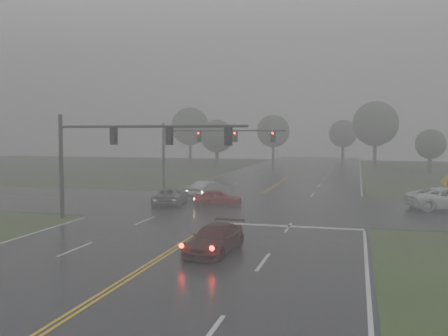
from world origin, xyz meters
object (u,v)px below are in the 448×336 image
(sedan_maroon, at_px, (215,253))
(signal_gantry_far, at_px, (200,143))
(pickup_white, at_px, (447,210))
(signal_gantry_near, at_px, (115,146))
(car_grey, at_px, (171,204))
(sedan_red, at_px, (218,206))
(sedan_silver, at_px, (209,198))

(sedan_maroon, distance_m, signal_gantry_far, 26.18)
(sedan_maroon, bearing_deg, pickup_white, 58.50)
(signal_gantry_near, bearing_deg, car_grey, 84.37)
(pickup_white, distance_m, signal_gantry_near, 23.69)
(signal_gantry_near, relative_size, signal_gantry_far, 1.02)
(signal_gantry_near, bearing_deg, sedan_red, 59.14)
(signal_gantry_near, bearing_deg, signal_gantry_far, 90.20)
(pickup_white, xyz_separation_m, signal_gantry_near, (-20.93, -10.05, 4.72))
(sedan_silver, height_order, car_grey, sedan_silver)
(sedan_silver, bearing_deg, sedan_maroon, 126.72)
(sedan_silver, bearing_deg, car_grey, 88.36)
(car_grey, xyz_separation_m, pickup_white, (20.19, 2.55, 0.00))
(pickup_white, bearing_deg, sedan_red, 80.69)
(signal_gantry_far, bearing_deg, sedan_silver, -65.28)
(car_grey, distance_m, signal_gantry_far, 11.15)
(car_grey, distance_m, signal_gantry_near, 8.90)
(sedan_silver, xyz_separation_m, signal_gantry_near, (-2.49, -12.09, 4.72))
(sedan_maroon, distance_m, signal_gantry_near, 11.74)
(sedan_maroon, height_order, signal_gantry_near, signal_gantry_near)
(sedan_maroon, height_order, car_grey, car_grey)
(sedan_silver, xyz_separation_m, signal_gantry_far, (-2.55, 5.55, 4.59))
(car_grey, xyz_separation_m, signal_gantry_far, (-0.80, 10.13, 4.59))
(pickup_white, xyz_separation_m, signal_gantry_far, (-20.99, 7.59, 4.59))
(sedan_silver, distance_m, signal_gantry_near, 13.21)
(pickup_white, bearing_deg, sedan_maroon, 125.37)
(signal_gantry_far, bearing_deg, signal_gantry_near, -89.80)
(sedan_maroon, bearing_deg, sedan_red, 110.38)
(pickup_white, height_order, signal_gantry_far, signal_gantry_far)
(signal_gantry_far, bearing_deg, sedan_red, -65.41)
(signal_gantry_near, bearing_deg, sedan_maroon, -38.64)
(sedan_silver, distance_m, pickup_white, 18.55)
(sedan_red, height_order, sedan_silver, sedan_silver)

